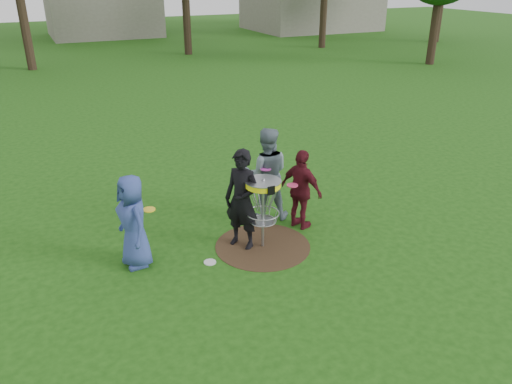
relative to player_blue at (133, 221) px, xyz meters
name	(u,v)px	position (x,y,z in m)	size (l,w,h in m)	color
ground	(263,246)	(2.28, -0.39, -0.84)	(100.00, 100.00, 0.00)	#19470F
dirt_patch	(263,246)	(2.28, -0.39, -0.84)	(1.80, 1.80, 0.01)	#47331E
player_blue	(133,221)	(0.00, 0.00, 0.00)	(0.82, 0.54, 1.68)	#324489
player_black	(242,200)	(1.95, -0.19, 0.11)	(0.69, 0.45, 1.90)	black
player_grey	(266,174)	(2.88, 0.70, 0.13)	(0.94, 0.74, 1.94)	slate
player_maroon	(301,190)	(3.30, -0.01, -0.02)	(0.96, 0.40, 1.64)	#52121C
disc_on_grass	(210,262)	(1.17, -0.52, -0.83)	(0.22, 0.22, 0.02)	silver
disc_golf_basket	(263,197)	(2.28, -0.39, 0.18)	(0.66, 0.67, 1.38)	#9EA0A5
held_discs	(244,188)	(2.06, -0.01, 0.26)	(2.99, 1.01, 0.21)	yellow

